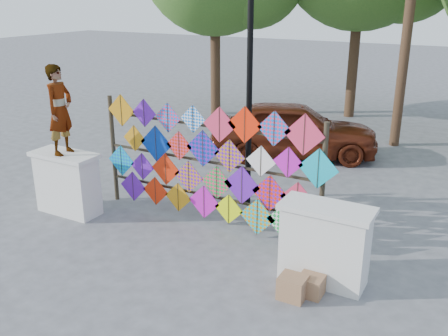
{
  "coord_description": "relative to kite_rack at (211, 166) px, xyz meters",
  "views": [
    {
      "loc": [
        4.65,
        -6.93,
        4.29
      ],
      "look_at": [
        0.49,
        0.6,
        1.26
      ],
      "focal_mm": 40.0,
      "sensor_mm": 36.0,
      "label": 1
    }
  ],
  "objects": [
    {
      "name": "ground",
      "position": [
        -0.14,
        -0.73,
        -1.21
      ],
      "size": [
        80.0,
        80.0,
        0.0
      ],
      "primitive_type": "plane",
      "color": "gray",
      "rests_on": "ground"
    },
    {
      "name": "parapet_left",
      "position": [
        -2.84,
        -0.93,
        -0.56
      ],
      "size": [
        1.4,
        0.65,
        1.28
      ],
      "color": "silver",
      "rests_on": "ground"
    },
    {
      "name": "parapet_right",
      "position": [
        2.56,
        -0.93,
        -0.56
      ],
      "size": [
        1.4,
        0.65,
        1.28
      ],
      "color": "silver",
      "rests_on": "ground"
    },
    {
      "name": "kite_rack",
      "position": [
        0.0,
        0.0,
        0.0
      ],
      "size": [
        5.0,
        0.24,
        2.43
      ],
      "color": "#2E2619",
      "rests_on": "ground"
    },
    {
      "name": "vendor_woman",
      "position": [
        -2.82,
        -0.93,
        0.95
      ],
      "size": [
        0.5,
        0.69,
        1.75
      ],
      "primitive_type": "imported",
      "rotation": [
        0.0,
        0.0,
        1.71
      ],
      "color": "#99999E",
      "rests_on": "parapet_left"
    },
    {
      "name": "sedan",
      "position": [
        -0.21,
        4.8,
        -0.44
      ],
      "size": [
        4.88,
        3.5,
        1.54
      ],
      "primitive_type": "imported",
      "rotation": [
        0.0,
        0.0,
        1.99
      ],
      "color": "#581F0F",
      "rests_on": "ground"
    },
    {
      "name": "lamppost",
      "position": [
        0.16,
        1.27,
        1.48
      ],
      "size": [
        0.28,
        0.28,
        4.46
      ],
      "color": "black",
      "rests_on": "ground"
    },
    {
      "name": "cardboard_box_near",
      "position": [
        2.32,
        -1.59,
        -1.03
      ],
      "size": [
        0.4,
        0.35,
        0.35
      ],
      "primitive_type": "cube",
      "color": "#936A47",
      "rests_on": "ground"
    },
    {
      "name": "cardboard_box_far",
      "position": [
        2.53,
        -1.38,
        -1.05
      ],
      "size": [
        0.36,
        0.33,
        0.31
      ],
      "primitive_type": "cube",
      "color": "#936A47",
      "rests_on": "ground"
    }
  ]
}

